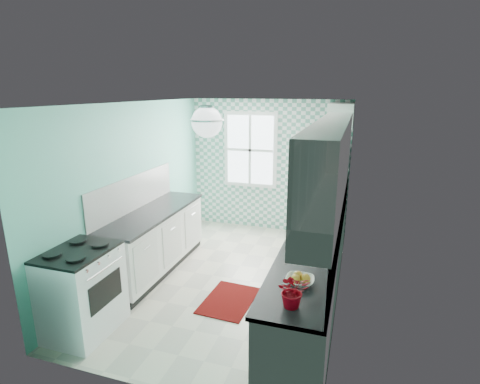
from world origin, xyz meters
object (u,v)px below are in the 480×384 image
(microwave, at_px, (328,140))
(fruit_bowl, at_px, (300,281))
(fridge, at_px, (324,196))
(stove, at_px, (82,290))
(ceiling_light, at_px, (207,122))
(sink, at_px, (324,211))
(potted_plant, at_px, (293,291))

(microwave, bearing_deg, fruit_bowl, 94.81)
(fridge, relative_size, microwave, 3.72)
(fridge, distance_m, fruit_bowl, 3.36)
(fruit_bowl, relative_size, microwave, 0.56)
(stove, relative_size, microwave, 2.10)
(ceiling_light, distance_m, fruit_bowl, 1.96)
(sink, bearing_deg, fruit_bowl, -92.18)
(fridge, bearing_deg, sink, -81.41)
(ceiling_light, xyz_separation_m, sink, (1.20, 1.49, -1.39))
(stove, relative_size, fruit_bowl, 3.73)
(ceiling_light, xyz_separation_m, stove, (-1.20, -0.85, -1.81))
(ceiling_light, bearing_deg, fruit_bowl, -32.16)
(ceiling_light, xyz_separation_m, microwave, (1.11, 2.60, -0.47))
(ceiling_light, bearing_deg, potted_plant, -43.53)
(sink, bearing_deg, fridge, 92.81)
(ceiling_light, height_order, microwave, ceiling_light)
(ceiling_light, bearing_deg, sink, 51.03)
(ceiling_light, height_order, fridge, ceiling_light)
(fruit_bowl, bearing_deg, fridge, 91.54)
(sink, height_order, potted_plant, sink)
(microwave, bearing_deg, stove, 59.45)
(potted_plant, bearing_deg, sink, 89.90)
(ceiling_light, xyz_separation_m, potted_plant, (1.20, -1.14, -1.24))
(fridge, xyz_separation_m, fruit_bowl, (0.09, -3.35, 0.11))
(ceiling_light, bearing_deg, stove, -144.81)
(fridge, xyz_separation_m, sink, (0.09, -1.11, 0.07))
(sink, distance_m, microwave, 1.44)
(ceiling_light, relative_size, microwave, 0.76)
(microwave, bearing_deg, ceiling_light, 70.16)
(sink, xyz_separation_m, microwave, (-0.09, 1.11, 0.91))
(stove, height_order, potted_plant, potted_plant)
(ceiling_light, distance_m, microwave, 2.87)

